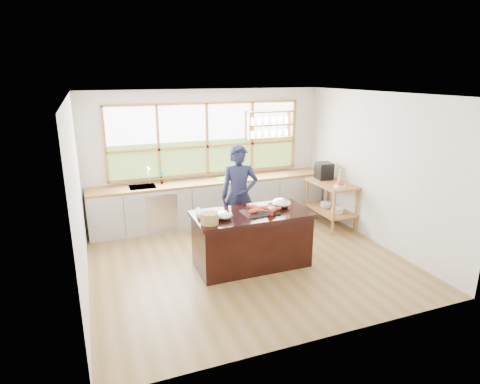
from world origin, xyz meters
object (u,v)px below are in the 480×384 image
island (252,239)px  espresso_machine (324,171)px  cook (239,196)px  wicker_basket (210,218)px

island → espresso_machine: 2.68m
cook → wicker_basket: size_ratio=7.05×
wicker_basket → espresso_machine: bearing=29.0°
espresso_machine → wicker_basket: 3.38m
island → espresso_machine: espresso_machine is taller
espresso_machine → wicker_basket: espresso_machine is taller
wicker_basket → island: bearing=16.7°
island → espresso_machine: (2.19, 1.41, 0.62)m
island → wicker_basket: (-0.76, -0.23, 0.53)m
cook → wicker_basket: 1.39m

